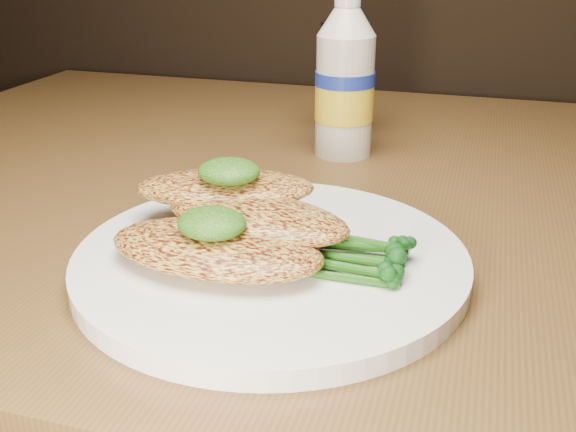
% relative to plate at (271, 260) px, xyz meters
% --- Properties ---
extents(plate, '(0.29, 0.29, 0.02)m').
position_rel_plate_xyz_m(plate, '(0.00, 0.00, 0.00)').
color(plate, white).
rests_on(plate, dining_table).
extents(chicken_front, '(0.16, 0.09, 0.03)m').
position_rel_plate_xyz_m(chicken_front, '(-0.03, -0.03, 0.02)').
color(chicken_front, gold).
rests_on(chicken_front, plate).
extents(chicken_mid, '(0.16, 0.11, 0.02)m').
position_rel_plate_xyz_m(chicken_mid, '(-0.02, 0.01, 0.03)').
color(chicken_mid, gold).
rests_on(chicken_mid, plate).
extents(chicken_back, '(0.16, 0.11, 0.02)m').
position_rel_plate_xyz_m(chicken_back, '(-0.05, 0.04, 0.04)').
color(chicken_back, gold).
rests_on(chicken_back, plate).
extents(pesto_front, '(0.06, 0.06, 0.02)m').
position_rel_plate_xyz_m(pesto_front, '(-0.03, -0.03, 0.04)').
color(pesto_front, '#103608').
rests_on(pesto_front, chicken_front).
extents(pesto_back, '(0.05, 0.05, 0.02)m').
position_rel_plate_xyz_m(pesto_back, '(-0.05, 0.04, 0.05)').
color(pesto_back, '#103608').
rests_on(pesto_back, chicken_back).
extents(broccolini_bundle, '(0.16, 0.13, 0.02)m').
position_rel_plate_xyz_m(broccolini_bundle, '(0.05, -0.01, 0.02)').
color(broccolini_bundle, '#1E5211').
rests_on(broccolini_bundle, plate).
extents(mayo_bottle, '(0.08, 0.08, 0.18)m').
position_rel_plate_xyz_m(mayo_bottle, '(-0.01, 0.28, 0.08)').
color(mayo_bottle, beige).
rests_on(mayo_bottle, dining_table).
extents(pepper_grinder, '(0.07, 0.07, 0.13)m').
position_rel_plate_xyz_m(pepper_grinder, '(-0.03, 0.36, 0.06)').
color(pepper_grinder, black).
rests_on(pepper_grinder, dining_table).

